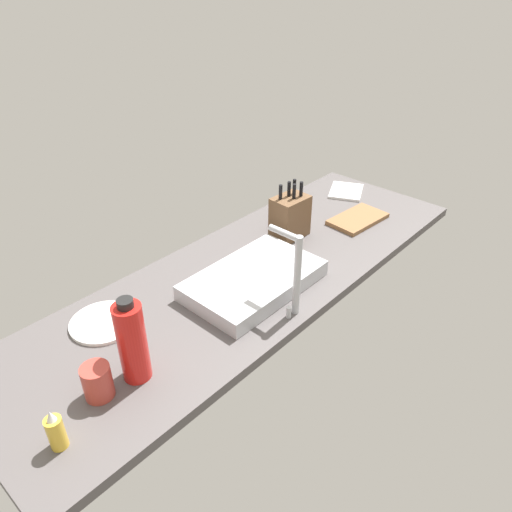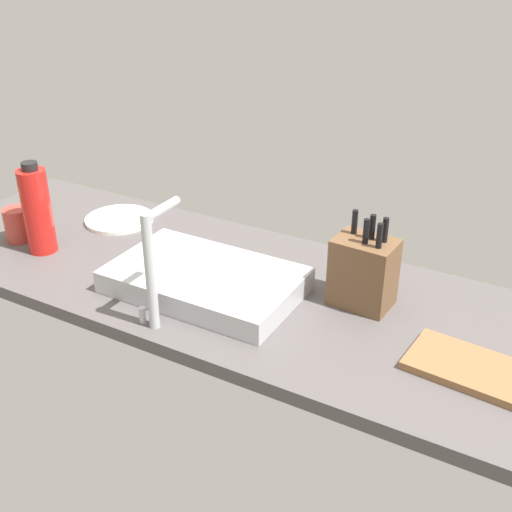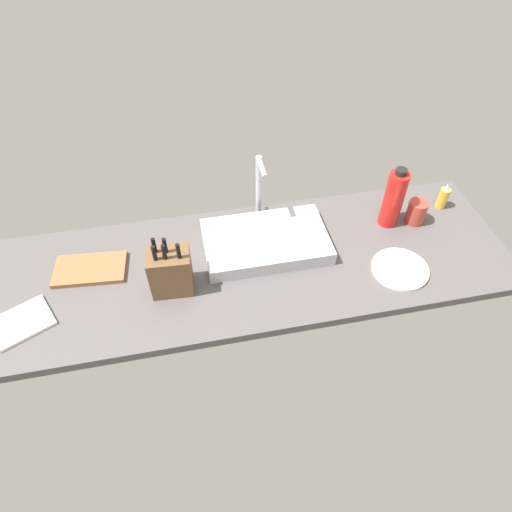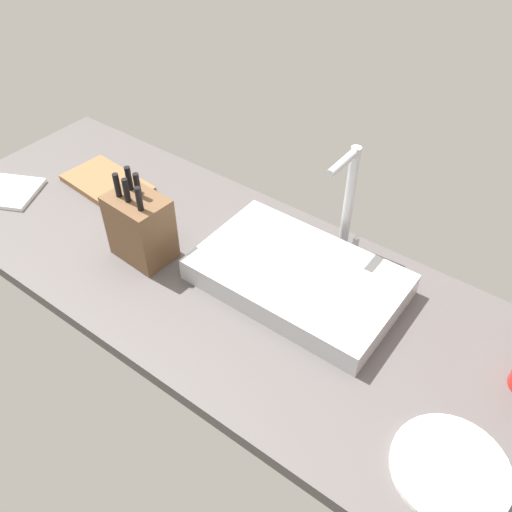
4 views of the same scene
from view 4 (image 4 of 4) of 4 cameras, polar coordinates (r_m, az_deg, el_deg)
countertop_slab at (r=128.26cm, az=0.34°, el=-4.31°), size 195.99×63.15×3.50cm
sink_basin at (r=126.70cm, az=4.40°, el=-2.19°), size 47.34×29.22×5.79cm
faucet at (r=129.89cm, az=9.67°, el=6.40°), size 5.50×12.54×28.48cm
knife_block at (r=133.42cm, az=-12.03°, el=3.01°), size 15.04×11.30×23.21cm
cutting_board at (r=164.31cm, az=-15.35°, el=7.33°), size 27.07×17.16×1.80cm
dinner_plate at (r=107.14cm, az=19.72°, el=-20.29°), size 21.03×21.03×1.20cm
dish_towel at (r=171.93cm, az=-24.92°, el=6.20°), size 23.23×21.41×1.20cm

